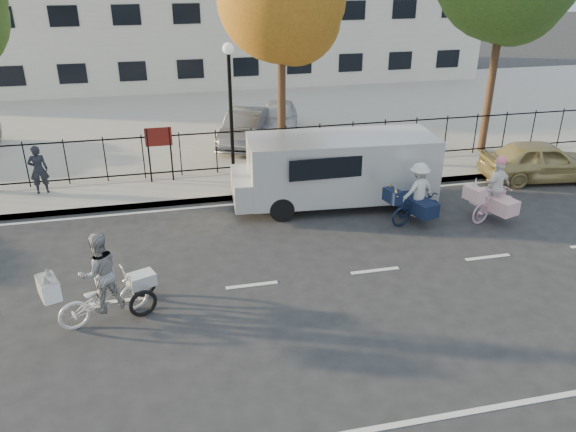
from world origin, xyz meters
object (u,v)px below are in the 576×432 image
object	(u,v)px
unicorn_bike	(495,197)
white_van	(338,168)
lamppost	(230,87)
pedestrian	(38,170)
zebra_trike	(102,287)
gold_sedan	(542,161)
lot_car_c	(245,127)
lot_car_d	(279,117)
bull_bike	(417,199)

from	to	relation	value
unicorn_bike	white_van	size ratio (longest dim) A/B	0.32
lamppost	pedestrian	size ratio (longest dim) A/B	2.82
zebra_trike	gold_sedan	size ratio (longest dim) A/B	0.57
gold_sedan	lot_car_c	size ratio (longest dim) A/B	1.01
lot_car_c	white_van	bearing A→B (deg)	-51.72
unicorn_bike	lot_car_d	xyz separation A→B (m)	(-4.19, 9.50, 0.08)
bull_bike	white_van	size ratio (longest dim) A/B	0.32
unicorn_bike	white_van	xyz separation A→B (m)	(-3.98, 2.08, 0.46)
pedestrian	gold_sedan	bearing A→B (deg)	163.93
unicorn_bike	lot_car_d	world-z (taller)	unicorn_bike
bull_bike	white_van	world-z (taller)	white_van
unicorn_bike	bull_bike	bearing A→B (deg)	62.80
lot_car_c	lot_car_d	size ratio (longest dim) A/B	1.04
lot_car_c	lot_car_d	bearing A→B (deg)	58.94
pedestrian	lamppost	bearing A→B (deg)	173.35
lamppost	bull_bike	bearing A→B (deg)	-44.54
pedestrian	zebra_trike	bearing A→B (deg)	99.59
pedestrian	lot_car_c	xyz separation A→B (m)	(6.98, 3.65, -0.11)
lamppost	bull_bike	xyz separation A→B (m)	(4.55, -4.48, -2.41)
zebra_trike	pedestrian	size ratio (longest dim) A/B	1.48
lot_car_d	lamppost	bearing A→B (deg)	-105.83
lamppost	lot_car_d	bearing A→B (deg)	61.25
lot_car_d	pedestrian	bearing A→B (deg)	-137.53
zebra_trike	gold_sedan	distance (m)	14.63
lamppost	zebra_trike	world-z (taller)	lamppost
gold_sedan	lamppost	bearing A→B (deg)	84.89
lamppost	unicorn_bike	world-z (taller)	lamppost
zebra_trike	gold_sedan	bearing A→B (deg)	-91.20
lamppost	zebra_trike	distance (m)	8.59
zebra_trike	unicorn_bike	distance (m)	10.71
unicorn_bike	gold_sedan	size ratio (longest dim) A/B	0.49
zebra_trike	white_van	world-z (taller)	white_van
white_van	lot_car_c	size ratio (longest dim) A/B	1.54
white_van	gold_sedan	size ratio (longest dim) A/B	1.53
lamppost	unicorn_bike	bearing A→B (deg)	-35.69
bull_bike	white_van	distance (m)	2.52
lot_car_d	zebra_trike	bearing A→B (deg)	-104.32
lot_car_d	gold_sedan	bearing A→B (deg)	-29.95
gold_sedan	lot_car_c	world-z (taller)	lot_car_c
lamppost	white_van	distance (m)	4.37
lot_car_c	zebra_trike	bearing A→B (deg)	-91.07
pedestrian	lot_car_d	distance (m)	9.87
white_van	lot_car_d	bearing A→B (deg)	95.50
lamppost	gold_sedan	world-z (taller)	lamppost
zebra_trike	lot_car_d	distance (m)	13.57
lamppost	pedestrian	distance (m)	6.42
pedestrian	lot_car_d	bearing A→B (deg)	-159.12
unicorn_bike	lot_car_c	world-z (taller)	unicorn_bike
bull_bike	lot_car_d	distance (m)	9.35
zebra_trike	unicorn_bike	xyz separation A→B (m)	(10.40, 2.56, -0.04)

